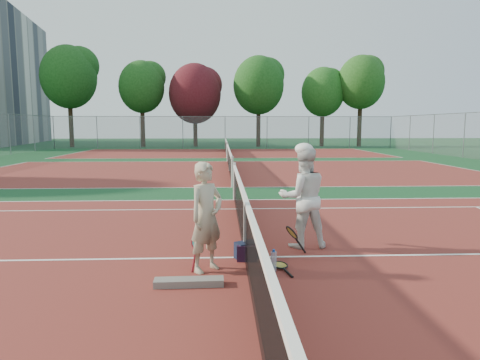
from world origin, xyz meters
The scene contains 23 objects.
ground centered at (0.00, 0.00, 0.00)m, with size 130.00×130.00×0.00m, color #103B1C.
court_main centered at (0.00, 0.00, 0.00)m, with size 23.77×10.97×0.01m, color maroon.
court_far_a centered at (0.00, 13.50, 0.00)m, with size 23.77×10.97×0.01m, color maroon.
court_far_b centered at (0.00, 27.00, 0.00)m, with size 23.77×10.97×0.01m, color maroon.
net_main centered at (0.00, 0.00, 0.51)m, with size 0.10×10.98×1.02m, color black, non-canonical shape.
net_far_a centered at (0.00, 13.50, 0.51)m, with size 0.10×10.98×1.02m, color black, non-canonical shape.
net_far_b centered at (0.00, 27.00, 0.51)m, with size 0.10×10.98×1.02m, color black, non-canonical shape.
fence_back centered at (0.00, 34.00, 1.50)m, with size 32.00×0.06×3.00m, color slate, non-canonical shape.
player_a centered at (-0.61, -0.60, 0.82)m, with size 0.60×0.39×1.64m, color #B5A98C.
player_b centered at (1.07, 0.60, 0.90)m, with size 0.87×0.68×1.80m, color white.
racket_red centered at (-0.74, -0.56, 0.29)m, with size 0.21×0.27×0.58m, color maroon, non-canonical shape.
racket_black_held centered at (0.79, 0.09, 0.25)m, with size 0.38×0.27×0.50m, color black, non-canonical shape.
racket_spare centered at (0.50, -0.54, 0.03)m, with size 0.60×0.27×0.07m, color black, non-canonical shape.
sports_bag_navy centered at (0.02, -0.06, 0.14)m, with size 0.35×0.24×0.28m, color black.
sports_bag_purple centered at (0.03, -0.15, 0.13)m, with size 0.32×0.22×0.26m, color black.
net_cover_canvas centered at (-0.83, -1.21, 0.05)m, with size 0.94×0.22×0.10m, color #65615C.
water_bottle centered at (0.39, -0.69, 0.15)m, with size 0.09×0.09×0.30m, color #C9DEFF.
tree_back_0 centered at (-15.41, 37.03, 6.89)m, with size 5.40×5.40×10.02m.
tree_back_1 centered at (-8.33, 37.32, 5.97)m, with size 4.55×4.55×8.62m.
tree_back_maroon centered at (-3.02, 37.49, 5.34)m, with size 5.30×5.30×8.41m.
tree_back_3 centered at (3.43, 37.04, 6.16)m, with size 5.12×5.12×9.13m.
tree_back_4 centered at (10.16, 37.71, 5.56)m, with size 4.42×4.42×8.13m.
tree_back_5 centered at (13.89, 37.01, 6.49)m, with size 4.75×4.75×9.26m.
Camera 1 is at (-0.38, -6.82, 2.17)m, focal length 32.00 mm.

